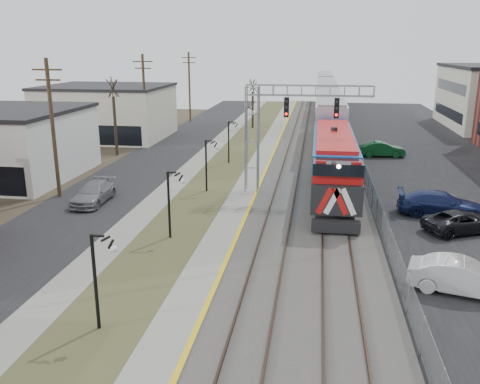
# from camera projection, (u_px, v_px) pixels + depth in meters

# --- Properties ---
(street_west) EXTENTS (7.00, 120.00, 0.04)m
(street_west) POSITION_uv_depth(u_px,v_px,m) (143.00, 167.00, 46.77)
(street_west) COLOR black
(street_west) RESTS_ON ground
(sidewalk) EXTENTS (2.00, 120.00, 0.08)m
(sidewalk) POSITION_uv_depth(u_px,v_px,m) (191.00, 169.00, 46.11)
(sidewalk) COLOR gray
(sidewalk) RESTS_ON ground
(grass_median) EXTENTS (4.00, 120.00, 0.06)m
(grass_median) POSITION_uv_depth(u_px,v_px,m) (223.00, 170.00, 45.69)
(grass_median) COLOR #434B28
(grass_median) RESTS_ON ground
(platform) EXTENTS (2.00, 120.00, 0.24)m
(platform) POSITION_uv_depth(u_px,v_px,m) (256.00, 170.00, 45.23)
(platform) COLOR gray
(platform) RESTS_ON ground
(ballast_bed) EXTENTS (8.00, 120.00, 0.20)m
(ballast_bed) POSITION_uv_depth(u_px,v_px,m) (313.00, 173.00, 44.52)
(ballast_bed) COLOR #595651
(ballast_bed) RESTS_ON ground
(parking_lot) EXTENTS (16.00, 120.00, 0.04)m
(parking_lot) POSITION_uv_depth(u_px,v_px,m) (456.00, 179.00, 42.81)
(parking_lot) COLOR black
(parking_lot) RESTS_ON ground
(platform_edge) EXTENTS (0.24, 120.00, 0.01)m
(platform_edge) POSITION_uv_depth(u_px,v_px,m) (266.00, 169.00, 45.07)
(platform_edge) COLOR gold
(platform_edge) RESTS_ON platform
(track_near) EXTENTS (1.58, 120.00, 0.15)m
(track_near) POSITION_uv_depth(u_px,v_px,m) (290.00, 170.00, 44.76)
(track_near) COLOR #2D2119
(track_near) RESTS_ON ballast_bed
(track_far) EXTENTS (1.58, 120.00, 0.15)m
(track_far) POSITION_uv_depth(u_px,v_px,m) (330.00, 171.00, 44.25)
(track_far) COLOR #2D2119
(track_far) RESTS_ON ballast_bed
(train) EXTENTS (3.00, 85.85, 5.33)m
(train) POSITION_uv_depth(u_px,v_px,m) (327.00, 105.00, 71.04)
(train) COLOR #1350A0
(train) RESTS_ON ground
(signal_gantry) EXTENTS (9.00, 1.07, 8.15)m
(signal_gantry) POSITION_uv_depth(u_px,v_px,m) (276.00, 120.00, 36.74)
(signal_gantry) COLOR gray
(signal_gantry) RESTS_ON ground
(lampposts) EXTENTS (0.14, 62.14, 4.00)m
(lampposts) POSITION_uv_depth(u_px,v_px,m) (170.00, 204.00, 29.26)
(lampposts) COLOR black
(lampposts) RESTS_ON ground
(utility_poles) EXTENTS (0.28, 80.28, 10.00)m
(utility_poles) POSITION_uv_depth(u_px,v_px,m) (53.00, 130.00, 36.32)
(utility_poles) COLOR #4C3823
(utility_poles) RESTS_ON ground
(fence) EXTENTS (0.04, 120.00, 1.60)m
(fence) POSITION_uv_depth(u_px,v_px,m) (362.00, 166.00, 43.72)
(fence) COLOR gray
(fence) RESTS_ON ground
(bare_trees) EXTENTS (12.30, 42.30, 5.95)m
(bare_trees) POSITION_uv_depth(u_px,v_px,m) (144.00, 131.00, 49.91)
(bare_trees) COLOR #382D23
(bare_trees) RESTS_ON ground
(car_lot_b) EXTENTS (4.96, 2.81, 1.55)m
(car_lot_b) POSITION_uv_depth(u_px,v_px,m) (463.00, 278.00, 22.72)
(car_lot_b) COLOR silver
(car_lot_b) RESTS_ON ground
(car_lot_c) EXTENTS (5.14, 3.92, 1.30)m
(car_lot_c) POSITION_uv_depth(u_px,v_px,m) (462.00, 222.00, 30.29)
(car_lot_c) COLOR black
(car_lot_c) RESTS_ON ground
(car_lot_d) EXTENTS (5.67, 2.72, 1.59)m
(car_lot_d) POSITION_uv_depth(u_px,v_px,m) (441.00, 204.00, 33.24)
(car_lot_d) COLOR navy
(car_lot_d) RESTS_ON ground
(car_lot_e) EXTENTS (4.11, 2.34, 1.32)m
(car_lot_e) POSITION_uv_depth(u_px,v_px,m) (449.00, 202.00, 34.13)
(car_lot_e) COLOR slate
(car_lot_e) RESTS_ON ground
(car_lot_f) EXTENTS (4.60, 1.89, 1.48)m
(car_lot_f) POSITION_uv_depth(u_px,v_px,m) (382.00, 150.00, 51.11)
(car_lot_f) COLOR #0E461F
(car_lot_f) RESTS_ON ground
(car_street_b) EXTENTS (2.12, 4.93, 1.42)m
(car_street_b) POSITION_uv_depth(u_px,v_px,m) (93.00, 194.00, 35.95)
(car_street_b) COLOR gray
(car_street_b) RESTS_ON ground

